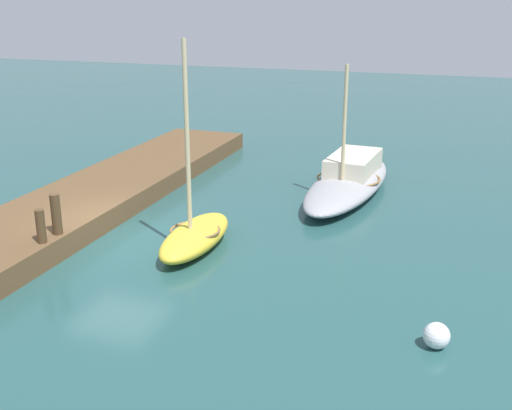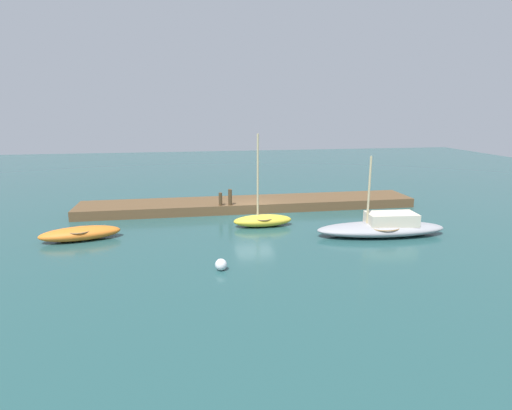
% 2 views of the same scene
% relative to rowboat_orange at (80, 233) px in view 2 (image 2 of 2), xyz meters
% --- Properties ---
extents(ground_plane, '(84.00, 84.00, 0.00)m').
position_rel_rowboat_orange_xyz_m(ground_plane, '(-10.13, -3.41, -0.38)').
color(ground_plane, '#234C4C').
extents(dock_platform, '(23.46, 3.28, 0.63)m').
position_rel_rowboat_orange_xyz_m(dock_platform, '(-10.13, -5.52, -0.06)').
color(dock_platform, brown).
rests_on(dock_platform, ground_plane).
extents(rowboat_orange, '(4.34, 2.13, 0.74)m').
position_rel_rowboat_orange_xyz_m(rowboat_orange, '(0.00, 0.00, 0.00)').
color(rowboat_orange, orange).
rests_on(rowboat_orange, ground_plane).
extents(rowboat_yellow, '(3.57, 1.39, 5.56)m').
position_rel_rowboat_orange_xyz_m(rowboat_yellow, '(-10.23, -0.97, 0.04)').
color(rowboat_yellow, gold).
rests_on(rowboat_yellow, ground_plane).
extents(sailboat_grey, '(7.41, 2.63, 4.48)m').
position_rel_rowboat_orange_xyz_m(sailboat_grey, '(-16.54, 1.97, 0.12)').
color(sailboat_grey, '#939399').
rests_on(sailboat_grey, ground_plane).
extents(mooring_post_west, '(0.25, 0.25, 1.08)m').
position_rel_rowboat_orange_xyz_m(mooring_post_west, '(-8.61, -4.13, 0.80)').
color(mooring_post_west, '#47331E').
rests_on(mooring_post_west, dock_platform).
extents(mooring_post_mid_west, '(0.23, 0.23, 0.87)m').
position_rel_rowboat_orange_xyz_m(mooring_post_mid_west, '(-7.96, -4.13, 0.69)').
color(mooring_post_mid_west, '#47331E').
rests_on(mooring_post_mid_west, dock_platform).
extents(marker_buoy, '(0.53, 0.53, 0.53)m').
position_rel_rowboat_orange_xyz_m(marker_buoy, '(-7.15, 5.53, -0.11)').
color(marker_buoy, silver).
rests_on(marker_buoy, ground_plane).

